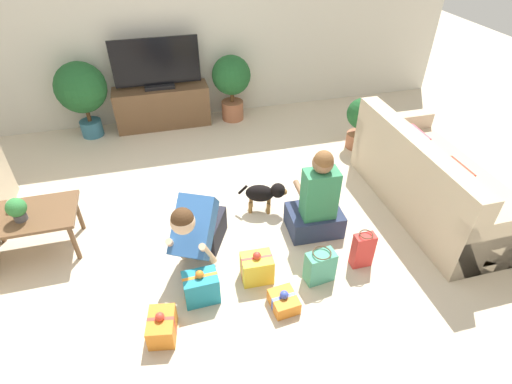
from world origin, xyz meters
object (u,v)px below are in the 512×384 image
potted_plant_back_right (231,80)px  gift_bag_b (363,250)px  dog (265,193)px  gift_box_d (284,301)px  gift_box_b (162,326)px  sofa_right (432,183)px  tabletop_plant (17,209)px  tv (157,66)px  gift_bag_a (320,267)px  potted_plant_corner_right (361,120)px  gift_box_a (257,268)px  gift_box_c (201,287)px  potted_plant_back_left (81,90)px  person_kneeling (198,228)px  coffee_table (28,219)px  mug (13,205)px  person_sitting (317,204)px  tv_console (163,107)px

potted_plant_back_right → gift_bag_b: 3.24m
dog → gift_box_d: 1.27m
potted_plant_back_right → gift_box_b: bearing=-110.4°
sofa_right → potted_plant_back_right: 3.04m
potted_plant_back_right → tabletop_plant: size_ratio=4.26×
tv → gift_bag_a: (1.09, -3.29, -0.72)m
sofa_right → potted_plant_corner_right: sofa_right is taller
gift_bag_b → gift_box_a: bearing=175.3°
potted_plant_corner_right → gift_bag_a: potted_plant_corner_right is taller
gift_bag_a → gift_box_c: bearing=177.1°
potted_plant_back_left → person_kneeling: potted_plant_back_left is taller
coffee_table → potted_plant_corner_right: bearing=14.7°
tv → mug: tv is taller
gift_bag_b → sofa_right: bearing=29.2°
gift_box_d → gift_bag_a: gift_bag_a is taller
potted_plant_back_right → mug: size_ratio=7.91×
potted_plant_back_right → dog: (-0.12, -2.20, -0.37)m
person_kneeling → gift_box_c: size_ratio=2.54×
gift_bag_b → tabletop_plant: (-2.90, 0.88, 0.38)m
tv → gift_box_a: size_ratio=3.63×
person_sitting → gift_box_a: bearing=34.9°
potted_plant_back_left → gift_box_a: 3.51m
gift_box_b → gift_box_c: 0.44m
person_kneeling → gift_box_a: bearing=-14.8°
gift_bag_a → tv_console: bearing=108.3°
gift_box_a → gift_box_c: gift_box_c is taller
potted_plant_corner_right → tabletop_plant: potted_plant_corner_right is taller
sofa_right → tv: (-2.60, 2.63, 0.56)m
coffee_table → gift_box_d: coffee_table is taller
coffee_table → tv_console: (1.36, 2.27, -0.10)m
gift_bag_b → gift_box_d: bearing=-161.8°
tv_console → gift_bag_b: (1.53, -3.22, -0.11)m
person_kneeling → gift_bag_b: 1.49m
coffee_table → person_kneeling: (1.48, -0.48, -0.03)m
dog → gift_box_c: (-0.83, -0.99, -0.09)m
coffee_table → gift_box_d: (2.06, -1.22, -0.32)m
sofa_right → potted_plant_back_left: 4.44m
sofa_right → gift_box_a: (-2.03, -0.52, -0.18)m
gift_box_b → gift_bag_a: bearing=9.0°
potted_plant_corner_right → person_sitting: bearing=-129.5°
tv_console → gift_box_c: bearing=-89.0°
coffee_table → gift_bag_b: size_ratio=2.29×
gift_box_c → tabletop_plant: (-1.44, 0.90, 0.42)m
coffee_table → tabletop_plant: tabletop_plant is taller
tv_console → person_kneeling: size_ratio=1.55×
person_sitting → gift_bag_a: 0.66m
tv_console → gift_box_d: tv_console is taller
tv → potted_plant_corner_right: 2.80m
potted_plant_back_left → person_kneeling: size_ratio=1.22×
person_sitting → gift_box_c: size_ratio=2.88×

